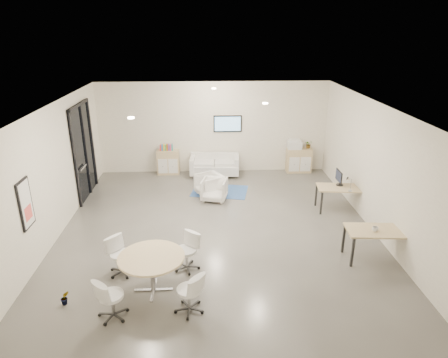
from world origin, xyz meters
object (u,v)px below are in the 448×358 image
loveseat (215,166)px  armchair_left (209,184)px  sideboard_left (168,162)px  armchair_right (214,189)px  sideboard_right (299,160)px  desk_front (378,233)px  desk_rear (341,189)px  round_table (151,260)px

loveseat → armchair_left: bearing=-93.1°
sideboard_left → loveseat: bearing=-7.0°
sideboard_left → armchair_right: (1.58, -2.38, -0.06)m
sideboard_right → armchair_right: size_ratio=1.19×
armchair_right → desk_front: size_ratio=0.51×
sideboard_left → armchair_left: 2.45m
armchair_right → sideboard_left: bearing=136.4°
sideboard_left → armchair_left: (1.43, -1.99, -0.06)m
armchair_left → desk_front: 5.34m
sideboard_left → loveseat: sideboard_left is taller
sideboard_left → loveseat: 1.66m
desk_front → desk_rear: bearing=94.0°
sideboard_right → armchair_left: sideboard_right is taller
desk_front → sideboard_right: bearing=98.8°
sideboard_left → armchair_left: bearing=-54.3°
sideboard_left → armchair_right: 2.85m
sideboard_left → armchair_right: sideboard_left is taller
loveseat → armchair_left: (-0.21, -1.79, 0.03)m
desk_rear → round_table: size_ratio=1.07×
armchair_left → desk_rear: (3.72, -1.23, 0.25)m
loveseat → desk_front: size_ratio=1.20×
loveseat → round_table: 6.72m
desk_rear → sideboard_right: bearing=104.5°
loveseat → desk_rear: 4.63m
sideboard_right → loveseat: size_ratio=0.50×
sideboard_left → round_table: (0.26, -6.77, 0.28)m
sideboard_right → round_table: (-4.41, -6.76, 0.27)m
sideboard_left → armchair_left: sideboard_left is taller
armchair_left → desk_rear: bearing=42.0°
armchair_left → armchair_right: (0.15, -0.39, -0.00)m
sideboard_right → armchair_left: size_ratio=1.18×
sideboard_left → loveseat: size_ratio=0.50×
sideboard_left → round_table: sideboard_left is taller
armchair_right → desk_rear: bearing=-0.2°
loveseat → armchair_right: bearing=-88.1°
armchair_left → armchair_right: size_ratio=1.01×
sideboard_left → desk_front: size_ratio=0.60×
sideboard_left → sideboard_right: 4.67m
sideboard_right → armchair_left: bearing=-148.6°
sideboard_right → desk_front: (0.48, -5.79, 0.22)m
armchair_left → desk_front: armchair_left is taller
desk_front → round_table: round_table is taller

